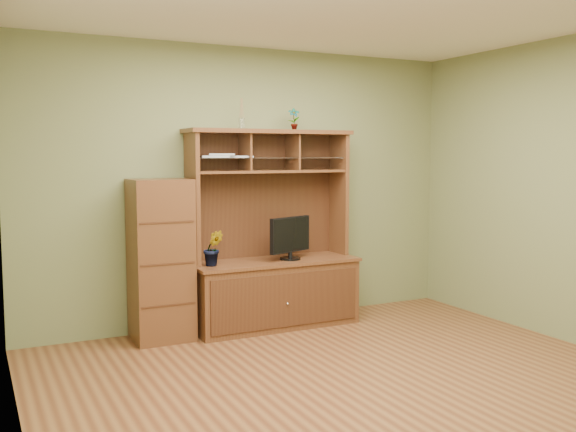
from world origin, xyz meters
TOP-DOWN VIEW (x-y plane):
  - room at (0.00, 0.00)m, footprint 4.54×4.04m
  - media_hutch at (0.14, 1.73)m, footprint 1.66×0.61m
  - monitor at (0.28, 1.65)m, footprint 0.50×0.23m
  - orchid_plant at (-0.50, 1.65)m, footprint 0.21×0.19m
  - top_plant at (0.40, 1.80)m, footprint 0.13×0.11m
  - reed_diffuser at (-0.15, 1.81)m, footprint 0.06×0.06m
  - magazines at (-0.32, 1.80)m, footprint 0.53×0.25m
  - side_cabinet at (-0.96, 1.75)m, footprint 0.52×0.47m

SIDE VIEW (x-z plane):
  - media_hutch at x=0.14m, z-range -0.43..1.47m
  - side_cabinet at x=-0.96m, z-range 0.00..1.45m
  - orchid_plant at x=-0.50m, z-range 0.65..0.98m
  - monitor at x=0.28m, z-range 0.66..1.07m
  - room at x=0.00m, z-range -0.02..2.72m
  - magazines at x=-0.32m, z-range 1.63..1.67m
  - top_plant at x=0.40m, z-range 1.90..2.12m
  - reed_diffuser at x=-0.15m, z-range 1.87..2.16m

